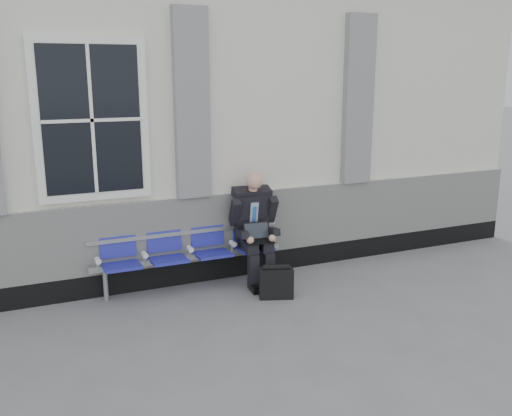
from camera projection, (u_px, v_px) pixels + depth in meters
name	position (u px, v px, depth m)	size (l,w,h in m)	color
ground	(91.00, 351.00, 5.91)	(70.00, 70.00, 0.00)	slate
station_building	(47.00, 112.00, 8.47)	(14.40, 4.40, 4.49)	silver
bench	(188.00, 247.00, 7.53)	(2.60, 0.47, 0.91)	#9EA0A3
businessman	(254.00, 224.00, 7.68)	(0.65, 0.87, 1.52)	black
briefcase	(276.00, 283.00, 7.24)	(0.47, 0.32, 0.44)	black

